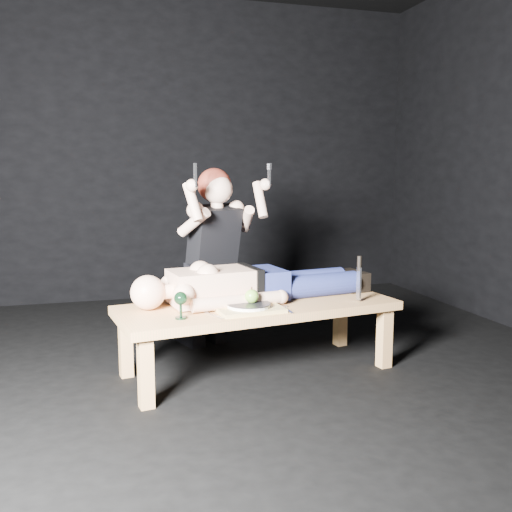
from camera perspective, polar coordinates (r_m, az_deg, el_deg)
The scene contains 13 objects.
ground at distance 3.62m, azimuth -2.18°, elevation -12.23°, with size 5.00×5.00×0.00m, color black.
back_wall at distance 5.85m, azimuth -8.26°, elevation 10.50°, with size 5.00×5.00×0.00m, color black.
table at distance 3.67m, azimuth 0.22°, elevation -8.25°, with size 1.77×0.66×0.45m, color tan.
lying_man at distance 3.71m, azimuth 0.24°, elevation -2.34°, with size 1.81×0.55×0.27m, color #E4B191, non-canonical shape.
kneeling_woman at distance 4.13m, azimuth -4.84°, elevation -0.02°, with size 0.72×0.80×1.35m, color black, non-canonical shape.
serving_tray at distance 3.42m, azimuth -0.74°, elevation -5.35°, with size 0.39×0.28×0.02m, color tan.
plate at distance 3.42m, azimuth -0.74°, elevation -5.00°, with size 0.26×0.26×0.02m, color white.
apple at distance 3.42m, azimuth -0.43°, elevation -4.08°, with size 0.08×0.08×0.08m, color #589728.
goblet at distance 3.25m, azimuth -7.61°, elevation -4.94°, with size 0.08×0.08×0.16m, color black, non-canonical shape.
fork_flat at distance 3.31m, azimuth -4.23°, elevation -6.02°, with size 0.02×0.19×0.01m, color #B2B2B7.
knife_flat at distance 3.45m, azimuth 3.12°, elevation -5.42°, with size 0.02×0.19×0.01m, color #B2B2B7.
spoon_flat at distance 3.55m, azimuth 1.77°, elevation -4.99°, with size 0.02×0.19×0.01m, color #B2B2B7.
carving_knife at distance 3.70m, azimuth 10.36°, elevation -2.28°, with size 0.04×0.04×0.30m, color #B2B2B7, non-canonical shape.
Camera 1 is at (-0.81, -3.29, 1.27)m, focal length 39.62 mm.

